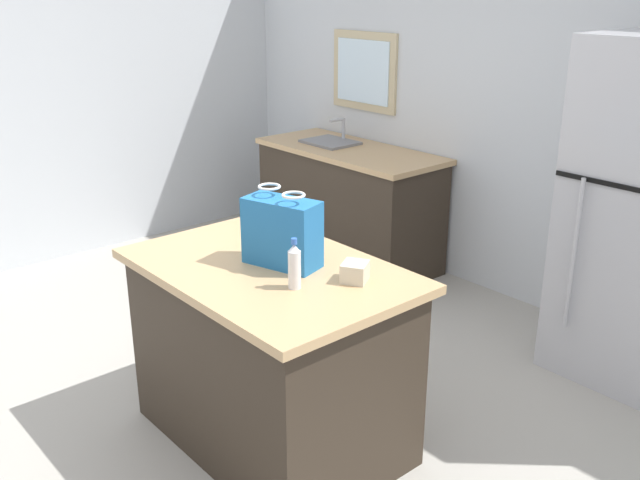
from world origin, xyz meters
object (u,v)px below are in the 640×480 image
at_px(shopping_bag, 282,232).
at_px(small_box, 355,272).
at_px(kitchen_island, 271,355).
at_px(bottle, 294,266).

xyz_separation_m(shopping_bag, small_box, (0.34, 0.12, -0.11)).
distance_m(kitchen_island, small_box, 0.63).
bearing_deg(bottle, shopping_bag, 152.78).
bearing_deg(bottle, kitchen_island, 166.50).
relative_size(kitchen_island, small_box, 11.56).
distance_m(small_box, bottle, 0.27).
height_order(kitchen_island, bottle, bottle).
height_order(kitchen_island, small_box, small_box).
bearing_deg(shopping_bag, kitchen_island, -113.02).
relative_size(kitchen_island, bottle, 6.01).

